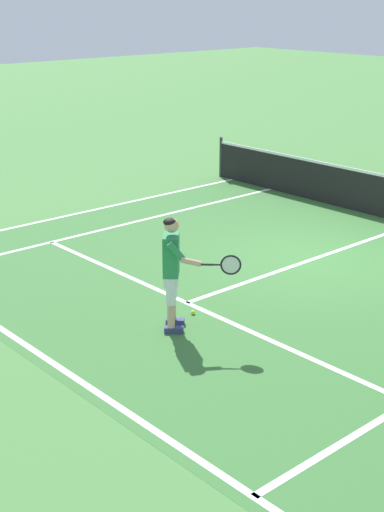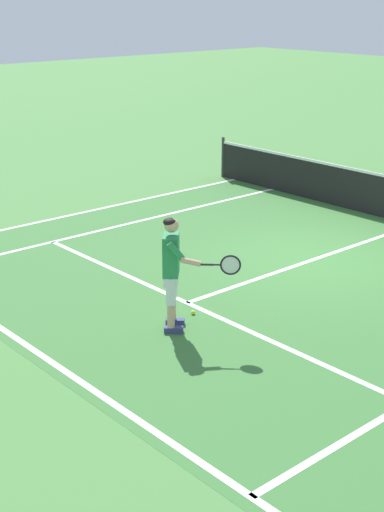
% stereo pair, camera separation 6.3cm
% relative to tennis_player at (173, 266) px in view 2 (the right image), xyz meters
% --- Properties ---
extents(ground_plane, '(80.00, 80.00, 0.00)m').
position_rel_tennis_player_xyz_m(ground_plane, '(-0.60, 4.02, -0.99)').
color(ground_plane, '#477F3D').
extents(court_inner_surface, '(10.98, 9.51, 0.00)m').
position_rel_tennis_player_xyz_m(court_inner_surface, '(-0.60, 2.63, -0.99)').
color(court_inner_surface, '#387033').
rests_on(court_inner_surface, ground).
extents(line_baseline, '(10.98, 0.10, 0.01)m').
position_rel_tennis_player_xyz_m(line_baseline, '(-0.60, -1.92, -0.99)').
color(line_baseline, white).
rests_on(line_baseline, ground).
extents(line_service, '(8.23, 0.10, 0.01)m').
position_rel_tennis_player_xyz_m(line_service, '(-0.60, 0.78, -0.99)').
color(line_service, white).
rests_on(line_service, ground).
extents(line_centre_service, '(0.10, 6.40, 0.01)m').
position_rel_tennis_player_xyz_m(line_centre_service, '(-0.60, 3.98, -0.99)').
color(line_centre_service, white).
rests_on(line_centre_service, ground).
extents(line_singles_left, '(0.10, 9.11, 0.01)m').
position_rel_tennis_player_xyz_m(line_singles_left, '(-4.72, 2.63, -0.99)').
color(line_singles_left, white).
rests_on(line_singles_left, ground).
extents(line_doubles_left, '(0.10, 9.11, 0.01)m').
position_rel_tennis_player_xyz_m(line_doubles_left, '(-6.09, 2.63, -0.99)').
color(line_doubles_left, white).
rests_on(line_doubles_left, ground).
extents(tennis_player, '(1.15, 0.75, 1.71)m').
position_rel_tennis_player_xyz_m(tennis_player, '(0.00, 0.00, 0.00)').
color(tennis_player, navy).
rests_on(tennis_player, ground).
extents(tennis_ball_near_feet, '(0.07, 0.07, 0.07)m').
position_rel_tennis_player_xyz_m(tennis_ball_near_feet, '(-0.20, 0.56, -0.96)').
color(tennis_ball_near_feet, '#CCE02D').
rests_on(tennis_ball_near_feet, ground).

